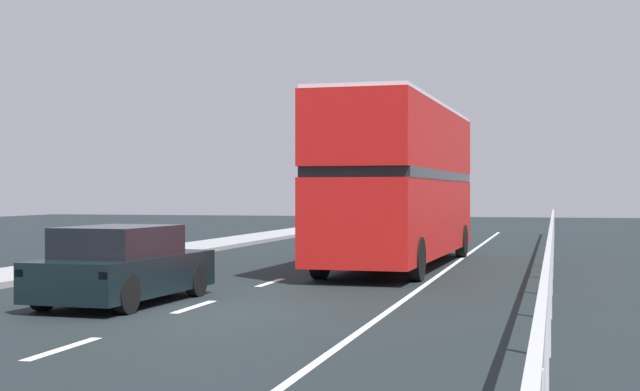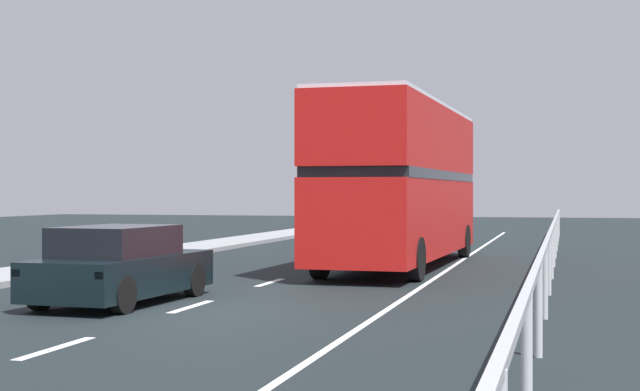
% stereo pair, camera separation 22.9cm
% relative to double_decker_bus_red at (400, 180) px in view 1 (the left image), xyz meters
% --- Properties ---
extents(ground_plane, '(75.10, 120.00, 0.10)m').
position_rel_double_decker_bus_red_xyz_m(ground_plane, '(-2.08, -9.79, -2.38)').
color(ground_plane, black).
extents(lane_paint_markings, '(3.54, 46.00, 0.01)m').
position_rel_double_decker_bus_red_xyz_m(lane_paint_markings, '(0.15, -1.48, -2.32)').
color(lane_paint_markings, silver).
rests_on(lane_paint_markings, ground).
extents(bridge_side_railing, '(0.10, 42.00, 1.19)m').
position_rel_double_decker_bus_red_xyz_m(bridge_side_railing, '(3.95, -0.79, -1.37)').
color(bridge_side_railing, '#B2B5BB').
rests_on(bridge_side_railing, ground).
extents(double_decker_bus_red, '(2.79, 11.04, 4.35)m').
position_rel_double_decker_bus_red_xyz_m(double_decker_bus_red, '(0.00, 0.00, 0.00)').
color(double_decker_bus_red, red).
rests_on(double_decker_bus_red, ground).
extents(hatchback_car_near, '(1.96, 4.19, 1.40)m').
position_rel_double_decker_bus_red_xyz_m(hatchback_car_near, '(-3.52, -9.35, -1.65)').
color(hatchback_car_near, black).
rests_on(hatchback_car_near, ground).
extents(sedan_car_ahead, '(1.85, 4.16, 1.39)m').
position_rel_double_decker_bus_red_xyz_m(sedan_car_ahead, '(-3.32, 11.01, -1.65)').
color(sedan_car_ahead, black).
rests_on(sedan_car_ahead, ground).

